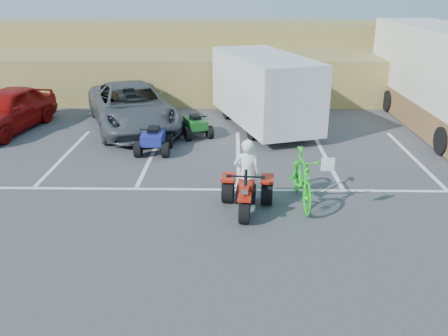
{
  "coord_description": "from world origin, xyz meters",
  "views": [
    {
      "loc": [
        -0.18,
        -8.88,
        5.0
      ],
      "look_at": [
        -0.38,
        1.39,
        1.0
      ],
      "focal_mm": 38.0,
      "sensor_mm": 36.0,
      "label": 1
    }
  ],
  "objects_px": {
    "cargo_trailer": "(264,89)",
    "quad_atv_green": "(196,136)",
    "green_dirt_bike": "(302,178)",
    "rv_motorhome": "(442,84)",
    "grey_pickup": "(132,107)",
    "quad_atv_blue": "(155,152)",
    "red_car": "(6,110)",
    "rider": "(247,175)",
    "red_trike_atv": "(246,211)"
  },
  "relations": [
    {
      "from": "quad_atv_green",
      "to": "red_car",
      "type": "bearing_deg",
      "value": 154.7
    },
    {
      "from": "green_dirt_bike",
      "to": "grey_pickup",
      "type": "distance_m",
      "value": 8.36
    },
    {
      "from": "red_trike_atv",
      "to": "rider",
      "type": "xyz_separation_m",
      "value": [
        0.01,
        0.15,
        0.87
      ]
    },
    {
      "from": "rv_motorhome",
      "to": "red_trike_atv",
      "type": "bearing_deg",
      "value": -134.86
    },
    {
      "from": "cargo_trailer",
      "to": "quad_atv_green",
      "type": "height_order",
      "value": "cargo_trailer"
    },
    {
      "from": "red_trike_atv",
      "to": "cargo_trailer",
      "type": "distance_m",
      "value": 7.33
    },
    {
      "from": "grey_pickup",
      "to": "red_trike_atv",
      "type": "bearing_deg",
      "value": -80.91
    },
    {
      "from": "rider",
      "to": "red_car",
      "type": "distance_m",
      "value": 10.57
    },
    {
      "from": "rider",
      "to": "grey_pickup",
      "type": "distance_m",
      "value": 7.85
    },
    {
      "from": "red_trike_atv",
      "to": "cargo_trailer",
      "type": "relative_size",
      "value": 0.28
    },
    {
      "from": "green_dirt_bike",
      "to": "quad_atv_blue",
      "type": "relative_size",
      "value": 1.55
    },
    {
      "from": "rv_motorhome",
      "to": "quad_atv_green",
      "type": "xyz_separation_m",
      "value": [
        -9.04,
        -1.66,
        -1.53
      ]
    },
    {
      "from": "cargo_trailer",
      "to": "quad_atv_blue",
      "type": "distance_m",
      "value": 4.9
    },
    {
      "from": "green_dirt_bike",
      "to": "rv_motorhome",
      "type": "xyz_separation_m",
      "value": [
        6.05,
        7.05,
        0.88
      ]
    },
    {
      "from": "red_car",
      "to": "cargo_trailer",
      "type": "distance_m",
      "value": 9.34
    },
    {
      "from": "grey_pickup",
      "to": "quad_atv_blue",
      "type": "height_order",
      "value": "grey_pickup"
    },
    {
      "from": "quad_atv_blue",
      "to": "quad_atv_green",
      "type": "bearing_deg",
      "value": 55.92
    },
    {
      "from": "red_car",
      "to": "rv_motorhome",
      "type": "height_order",
      "value": "rv_motorhome"
    },
    {
      "from": "cargo_trailer",
      "to": "rv_motorhome",
      "type": "relative_size",
      "value": 0.62
    },
    {
      "from": "red_trike_atv",
      "to": "rider",
      "type": "height_order",
      "value": "rider"
    },
    {
      "from": "red_trike_atv",
      "to": "rv_motorhome",
      "type": "relative_size",
      "value": 0.17
    },
    {
      "from": "green_dirt_bike",
      "to": "rv_motorhome",
      "type": "relative_size",
      "value": 0.22
    },
    {
      "from": "rider",
      "to": "green_dirt_bike",
      "type": "xyz_separation_m",
      "value": [
        1.33,
        0.33,
        -0.21
      ]
    },
    {
      "from": "rv_motorhome",
      "to": "quad_atv_blue",
      "type": "bearing_deg",
      "value": -162.1
    },
    {
      "from": "red_car",
      "to": "quad_atv_green",
      "type": "height_order",
      "value": "red_car"
    },
    {
      "from": "rv_motorhome",
      "to": "quad_atv_blue",
      "type": "distance_m",
      "value": 10.87
    },
    {
      "from": "rider",
      "to": "rv_motorhome",
      "type": "bearing_deg",
      "value": -129.92
    },
    {
      "from": "grey_pickup",
      "to": "quad_atv_green",
      "type": "xyz_separation_m",
      "value": [
        2.4,
        -0.99,
        -0.8
      ]
    },
    {
      "from": "red_car",
      "to": "red_trike_atv",
      "type": "bearing_deg",
      "value": -27.91
    },
    {
      "from": "cargo_trailer",
      "to": "quad_atv_blue",
      "type": "xyz_separation_m",
      "value": [
        -3.62,
        -2.99,
        -1.43
      ]
    },
    {
      "from": "rider",
      "to": "red_car",
      "type": "relative_size",
      "value": 0.38
    },
    {
      "from": "quad_atv_blue",
      "to": "red_car",
      "type": "bearing_deg",
      "value": 158.55
    },
    {
      "from": "grey_pickup",
      "to": "red_car",
      "type": "height_order",
      "value": "grey_pickup"
    },
    {
      "from": "cargo_trailer",
      "to": "rv_motorhome",
      "type": "bearing_deg",
      "value": -15.03
    },
    {
      "from": "rider",
      "to": "grey_pickup",
      "type": "bearing_deg",
      "value": -53.84
    },
    {
      "from": "green_dirt_bike",
      "to": "quad_atv_green",
      "type": "xyz_separation_m",
      "value": [
        -2.98,
        5.4,
        -0.66
      ]
    },
    {
      "from": "rider",
      "to": "rv_motorhome",
      "type": "distance_m",
      "value": 10.47
    },
    {
      "from": "red_car",
      "to": "quad_atv_green",
      "type": "xyz_separation_m",
      "value": [
        6.85,
        -0.55,
        -0.77
      ]
    },
    {
      "from": "rider",
      "to": "quad_atv_blue",
      "type": "distance_m",
      "value": 4.98
    },
    {
      "from": "red_trike_atv",
      "to": "quad_atv_green",
      "type": "bearing_deg",
      "value": 110.62
    },
    {
      "from": "green_dirt_bike",
      "to": "red_car",
      "type": "relative_size",
      "value": 0.48
    },
    {
      "from": "red_trike_atv",
      "to": "rider",
      "type": "distance_m",
      "value": 0.88
    },
    {
      "from": "rv_motorhome",
      "to": "red_car",
      "type": "bearing_deg",
      "value": -176.4
    },
    {
      "from": "rider",
      "to": "grey_pickup",
      "type": "height_order",
      "value": "rider"
    },
    {
      "from": "quad_atv_green",
      "to": "red_trike_atv",
      "type": "bearing_deg",
      "value": -95.18
    },
    {
      "from": "grey_pickup",
      "to": "red_car",
      "type": "relative_size",
      "value": 1.27
    },
    {
      "from": "green_dirt_bike",
      "to": "red_car",
      "type": "distance_m",
      "value": 11.49
    },
    {
      "from": "red_trike_atv",
      "to": "cargo_trailer",
      "type": "xyz_separation_m",
      "value": [
        0.8,
        7.15,
        1.43
      ]
    },
    {
      "from": "grey_pickup",
      "to": "quad_atv_blue",
      "type": "bearing_deg",
      "value": -87.07
    },
    {
      "from": "red_trike_atv",
      "to": "green_dirt_bike",
      "type": "distance_m",
      "value": 1.57
    }
  ]
}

